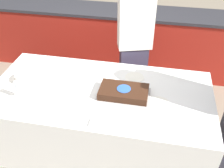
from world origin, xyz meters
TOP-DOWN VIEW (x-y plane):
  - ground_plane at (0.00, 0.00)m, footprint 14.00×14.00m
  - back_counter at (0.00, 1.61)m, footprint 4.40×0.58m
  - dining_table at (0.00, 0.00)m, footprint 2.15×1.07m
  - cake at (0.23, -0.02)m, footprint 0.49×0.30m
  - plate_stack at (-0.77, 0.02)m, footprint 0.20×0.20m
  - wine_glass at (-0.71, -0.24)m, footprint 0.07×0.07m
  - side_plate_near_cake at (0.30, 0.29)m, footprint 0.19×0.19m
  - side_plate_right_edge at (0.57, -0.07)m, footprint 0.19×0.19m
  - utensil_pile at (0.10, -0.44)m, footprint 0.17×0.09m
  - person_cutting_cake at (0.23, 0.75)m, footprint 0.42×0.30m

SIDE VIEW (x-z plane):
  - ground_plane at x=0.00m, z-range 0.00..0.00m
  - dining_table at x=0.00m, z-range 0.00..0.72m
  - back_counter at x=0.00m, z-range 0.00..0.92m
  - side_plate_near_cake at x=0.30m, z-range 0.72..0.73m
  - side_plate_right_edge at x=0.57m, z-range 0.72..0.73m
  - utensil_pile at x=0.10m, z-range 0.72..0.74m
  - cake at x=0.23m, z-range 0.72..0.80m
  - plate_stack at x=-0.77m, z-range 0.72..0.81m
  - person_cutting_cake at x=0.23m, z-range 0.03..1.65m
  - wine_glass at x=-0.71m, z-range 0.75..0.94m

